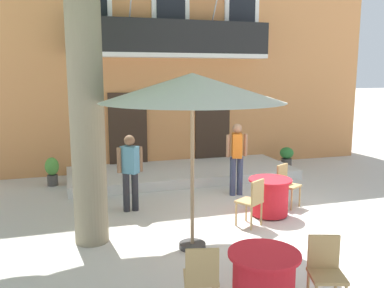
{
  "coord_description": "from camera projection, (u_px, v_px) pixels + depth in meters",
  "views": [
    {
      "loc": [
        -3.76,
        -6.81,
        2.84
      ],
      "look_at": [
        -1.11,
        1.73,
        1.3
      ],
      "focal_mm": 38.43,
      "sensor_mm": 36.0,
      "label": 1
    }
  ],
  "objects": [
    {
      "name": "cafe_chair_middle_0",
      "position": [
        286.0,
        182.0,
        8.83
      ],
      "size": [
        0.54,
        0.54,
        0.91
      ],
      "color": "tan",
      "rests_on": "ground"
    },
    {
      "name": "pedestrian_mid_plaza",
      "position": [
        237.0,
        155.0,
        9.57
      ],
      "size": [
        0.53,
        0.39,
        1.7
      ],
      "color": "#384260",
      "rests_on": "ground"
    },
    {
      "name": "ground_planter_left",
      "position": [
        52.0,
        170.0,
        10.48
      ],
      "size": [
        0.34,
        0.34,
        0.73
      ],
      "color": "#47423D",
      "rests_on": "ground"
    },
    {
      "name": "entrance_step_platform",
      "position": [
        182.0,
        173.0,
        11.36
      ],
      "size": [
        6.11,
        2.35,
        0.25
      ],
      "primitive_type": "cube",
      "color": "silver",
      "rests_on": "ground"
    },
    {
      "name": "cafe_chair_near_tree_1",
      "position": [
        201.0,
        276.0,
        4.74
      ],
      "size": [
        0.48,
        0.48,
        0.91
      ],
      "color": "tan",
      "rests_on": "ground"
    },
    {
      "name": "cafe_chair_near_tree_0",
      "position": [
        325.0,
        268.0,
        4.93
      ],
      "size": [
        0.5,
        0.5,
        0.91
      ],
      "color": "tan",
      "rests_on": "ground"
    },
    {
      "name": "cafe_table_near_tree",
      "position": [
        263.0,
        282.0,
        4.89
      ],
      "size": [
        0.86,
        0.86,
        0.76
      ],
      "color": "red",
      "rests_on": "ground"
    },
    {
      "name": "ground_plane",
      "position": [
        273.0,
        221.0,
        8.0
      ],
      "size": [
        120.0,
        120.0,
        0.0
      ],
      "primitive_type": "plane",
      "color": "beige"
    },
    {
      "name": "cafe_umbrella",
      "position": [
        192.0,
        88.0,
        6.33
      ],
      "size": [
        2.9,
        2.9,
        2.85
      ],
      "color": "#997A56",
      "rests_on": "ground"
    },
    {
      "name": "cafe_table_middle",
      "position": [
        270.0,
        197.0,
        8.26
      ],
      "size": [
        0.86,
        0.86,
        0.76
      ],
      "color": "red",
      "rests_on": "ground"
    },
    {
      "name": "cafe_chair_middle_1",
      "position": [
        253.0,
        199.0,
        7.64
      ],
      "size": [
        0.55,
        0.55,
        0.91
      ],
      "color": "tan",
      "rests_on": "ground"
    },
    {
      "name": "pedestrian_near_entrance",
      "position": [
        130.0,
        169.0,
        8.45
      ],
      "size": [
        0.53,
        0.39,
        1.61
      ],
      "color": "#232328",
      "rests_on": "ground"
    },
    {
      "name": "building_facade",
      "position": [
        156.0,
        46.0,
        13.72
      ],
      "size": [
        13.0,
        5.09,
        7.5
      ],
      "color": "#CC844C",
      "rests_on": "ground"
    },
    {
      "name": "ground_planter_right",
      "position": [
        287.0,
        156.0,
        12.57
      ],
      "size": [
        0.41,
        0.41,
        0.61
      ],
      "color": "#47423D",
      "rests_on": "ground"
    }
  ]
}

